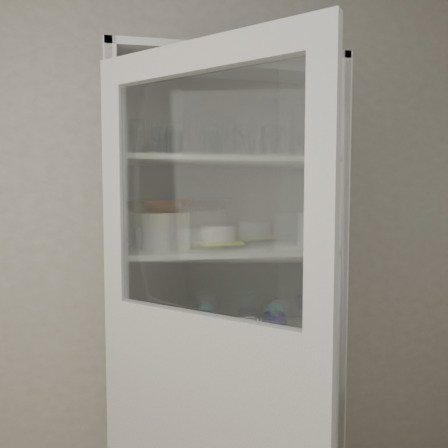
# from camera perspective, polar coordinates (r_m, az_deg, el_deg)

# --- Properties ---
(wall_back) EXTENTS (3.60, 0.02, 2.60)m
(wall_back) POSITION_cam_1_polar(r_m,az_deg,el_deg) (2.20, -6.20, -1.39)
(wall_back) COLOR #9F9584
(wall_back) RESTS_ON ground
(pantry_cabinet) EXTENTS (1.00, 0.45, 2.10)m
(pantry_cabinet) POSITION_cam_1_polar(r_m,az_deg,el_deg) (2.13, -0.31, -11.40)
(pantry_cabinet) COLOR silver
(pantry_cabinet) RESTS_ON floor
(cupboard_door) EXTENTS (0.69, 0.63, 2.00)m
(cupboard_door) POSITION_cam_1_polar(r_m,az_deg,el_deg) (1.58, -2.65, -19.62)
(cupboard_door) COLOR silver
(cupboard_door) RESTS_ON floor
(tumbler_0) EXTENTS (0.09, 0.09, 0.14)m
(tumbler_0) POSITION_cam_1_polar(r_m,az_deg,el_deg) (1.83, -11.18, 11.01)
(tumbler_0) COLOR silver
(tumbler_0) RESTS_ON shelf_glass
(tumbler_1) EXTENTS (0.07, 0.07, 0.13)m
(tumbler_1) POSITION_cam_1_polar(r_m,az_deg,el_deg) (1.83, -6.71, 10.85)
(tumbler_1) COLOR silver
(tumbler_1) RESTS_ON shelf_glass
(tumbler_2) EXTENTS (0.07, 0.07, 0.12)m
(tumbler_2) POSITION_cam_1_polar(r_m,az_deg,el_deg) (1.88, -0.84, 10.68)
(tumbler_2) COLOR silver
(tumbler_2) RESTS_ON shelf_glass
(tumbler_3) EXTENTS (0.08, 0.08, 0.13)m
(tumbler_3) POSITION_cam_1_polar(r_m,az_deg,el_deg) (1.87, 4.27, 10.78)
(tumbler_3) COLOR silver
(tumbler_3) RESTS_ON shelf_glass
(tumbler_4) EXTENTS (0.08, 0.08, 0.16)m
(tumbler_4) POSITION_cam_1_polar(r_m,az_deg,el_deg) (1.87, 0.40, 11.22)
(tumbler_4) COLOR silver
(tumbler_4) RESTS_ON shelf_glass
(tumbler_5) EXTENTS (0.07, 0.07, 0.13)m
(tumbler_5) POSITION_cam_1_polar(r_m,az_deg,el_deg) (1.93, 5.99, 10.58)
(tumbler_5) COLOR silver
(tumbler_5) RESTS_ON shelf_glass
(tumbler_6) EXTENTS (0.10, 0.10, 0.15)m
(tumbler_6) POSITION_cam_1_polar(r_m,az_deg,el_deg) (2.01, 12.46, 10.51)
(tumbler_6) COLOR silver
(tumbler_6) RESTS_ON shelf_glass
(tumbler_7) EXTENTS (0.08, 0.08, 0.14)m
(tumbler_7) POSITION_cam_1_polar(r_m,az_deg,el_deg) (1.94, -12.02, 10.62)
(tumbler_7) COLOR silver
(tumbler_7) RESTS_ON shelf_glass
(tumbler_8) EXTENTS (0.07, 0.07, 0.12)m
(tumbler_8) POSITION_cam_1_polar(r_m,az_deg,el_deg) (1.99, -6.26, 10.27)
(tumbler_8) COLOR silver
(tumbler_8) RESTS_ON shelf_glass
(tumbler_9) EXTENTS (0.09, 0.09, 0.14)m
(tumbler_9) POSITION_cam_1_polar(r_m,az_deg,el_deg) (1.95, -7.52, 10.58)
(tumbler_9) COLOR silver
(tumbler_9) RESTS_ON shelf_glass
(tumbler_10) EXTENTS (0.07, 0.07, 0.14)m
(tumbler_10) POSITION_cam_1_polar(r_m,az_deg,el_deg) (1.98, -1.62, 10.50)
(tumbler_10) COLOR silver
(tumbler_10) RESTS_ON shelf_glass
(goblet_0) EXTENTS (0.07, 0.07, 0.17)m
(goblet_0) POSITION_cam_1_polar(r_m,az_deg,el_deg) (2.05, -8.57, 10.63)
(goblet_0) COLOR silver
(goblet_0) RESTS_ON shelf_glass
(goblet_1) EXTENTS (0.07, 0.07, 0.15)m
(goblet_1) POSITION_cam_1_polar(r_m,az_deg,el_deg) (2.09, -5.96, 10.34)
(goblet_1) COLOR silver
(goblet_1) RESTS_ON shelf_glass
(goblet_2) EXTENTS (0.07, 0.07, 0.16)m
(goblet_2) POSITION_cam_1_polar(r_m,az_deg,el_deg) (2.14, 1.47, 10.37)
(goblet_2) COLOR silver
(goblet_2) RESTS_ON shelf_glass
(goblet_3) EXTENTS (0.07, 0.07, 0.15)m
(goblet_3) POSITION_cam_1_polar(r_m,az_deg,el_deg) (2.20, 10.28, 9.96)
(goblet_3) COLOR silver
(goblet_3) RESTS_ON shelf_glass
(plate_stack_front) EXTENTS (0.21, 0.21, 0.10)m
(plate_stack_front) POSITION_cam_1_polar(r_m,az_deg,el_deg) (1.92, -7.61, -1.85)
(plate_stack_front) COLOR silver
(plate_stack_front) RESTS_ON shelf_plates
(plate_stack_back) EXTENTS (0.19, 0.19, 0.08)m
(plate_stack_back) POSITION_cam_1_polar(r_m,az_deg,el_deg) (2.10, -9.11, -1.57)
(plate_stack_back) COLOR silver
(plate_stack_back) RESTS_ON shelf_plates
(cream_bowl) EXTENTS (0.23, 0.23, 0.06)m
(cream_bowl) POSITION_cam_1_polar(r_m,az_deg,el_deg) (1.92, -7.63, 0.56)
(cream_bowl) COLOR beige
(cream_bowl) RESTS_ON plate_stack_front
(terracotta_bowl) EXTENTS (0.25, 0.25, 0.05)m
(terracotta_bowl) POSITION_cam_1_polar(r_m,az_deg,el_deg) (1.91, -7.64, 2.33)
(terracotta_bowl) COLOR brown
(terracotta_bowl) RESTS_ON cream_bowl
(glass_platter) EXTENTS (0.33, 0.33, 0.02)m
(glass_platter) POSITION_cam_1_polar(r_m,az_deg,el_deg) (1.99, -0.74, -2.81)
(glass_platter) COLOR silver
(glass_platter) RESTS_ON shelf_plates
(yellow_trivet) EXTENTS (0.21, 0.21, 0.01)m
(yellow_trivet) POSITION_cam_1_polar(r_m,az_deg,el_deg) (1.99, -0.74, -2.40)
(yellow_trivet) COLOR yellow
(yellow_trivet) RESTS_ON glass_platter
(white_ramekin) EXTENTS (0.19, 0.19, 0.07)m
(white_ramekin) POSITION_cam_1_polar(r_m,az_deg,el_deg) (1.98, -0.74, -1.21)
(white_ramekin) COLOR silver
(white_ramekin) RESTS_ON yellow_trivet
(grey_bowl_stack) EXTENTS (0.12, 0.12, 0.16)m
(grey_bowl_stack) POSITION_cam_1_polar(r_m,az_deg,el_deg) (2.09, 11.25, -0.59)
(grey_bowl_stack) COLOR silver
(grey_bowl_stack) RESTS_ON shelf_plates
(mug_blue) EXTENTS (0.13, 0.13, 0.09)m
(mug_blue) POSITION_cam_1_polar(r_m,az_deg,el_deg) (2.10, 6.59, -12.65)
(mug_blue) COLOR navy
(mug_blue) RESTS_ON shelf_mugs
(mug_teal) EXTENTS (0.14, 0.14, 0.10)m
(mug_teal) POSITION_cam_1_polar(r_m,az_deg,el_deg) (2.18, 6.59, -11.84)
(mug_teal) COLOR teal
(mug_teal) RESTS_ON shelf_mugs
(mug_white) EXTENTS (0.12, 0.12, 0.10)m
(mug_white) POSITION_cam_1_polar(r_m,az_deg,el_deg) (1.96, 3.03, -13.66)
(mug_white) COLOR silver
(mug_white) RESTS_ON shelf_mugs
(teal_jar) EXTENTS (0.09, 0.09, 0.11)m
(teal_jar) POSITION_cam_1_polar(r_m,az_deg,el_deg) (2.10, -2.57, -12.26)
(teal_jar) COLOR teal
(teal_jar) RESTS_ON shelf_mugs
(measuring_cups) EXTENTS (0.09, 0.09, 0.04)m
(measuring_cups) POSITION_cam_1_polar(r_m,az_deg,el_deg) (2.03, -2.29, -14.01)
(measuring_cups) COLOR silver
(measuring_cups) RESTS_ON shelf_mugs
(white_canister) EXTENTS (0.13, 0.13, 0.12)m
(white_canister) POSITION_cam_1_polar(r_m,az_deg,el_deg) (2.04, -8.41, -12.60)
(white_canister) COLOR silver
(white_canister) RESTS_ON shelf_mugs
(cream_dish) EXTENTS (0.28, 0.28, 0.07)m
(cream_dish) POSITION_cam_1_polar(r_m,az_deg,el_deg) (2.23, -0.81, -22.99)
(cream_dish) COLOR beige
(cream_dish) RESTS_ON shelf_bot
(tin_box) EXTENTS (0.26, 0.22, 0.07)m
(tin_box) POSITION_cam_1_polar(r_m,az_deg,el_deg) (2.31, 8.14, -22.01)
(tin_box) COLOR #A5A6B4
(tin_box) RESTS_ON shelf_bot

